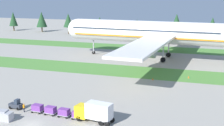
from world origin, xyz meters
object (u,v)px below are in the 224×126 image
Objects in this scene: cargo_dolly_lead at (38,108)px; baggage_tug at (16,105)px; taxiway_marker_0 at (189,77)px; cargo_dolly_second at (51,110)px; cargo_dolly_fourth at (78,114)px; airliner at (159,32)px; ground_crew_marshaller at (24,107)px; cargo_dolly_third at (64,112)px; uld_container_0 at (2,115)px; uld_container_1 at (6,117)px; catering_truck at (94,111)px; taxiway_marker_1 at (153,79)px.

baggage_tug is at bearing 90.00° from cargo_dolly_lead.
cargo_dolly_second is at bearing -123.63° from taxiway_marker_0.
airliner is at bearing -0.70° from cargo_dolly_fourth.
cargo_dolly_third is at bearing -129.00° from ground_crew_marshaller.
cargo_dolly_third reaches higher than taxiway_marker_0.
cargo_dolly_second is 8.58m from uld_container_0.
uld_container_1 is at bearing 133.69° from cargo_dolly_second.
catering_truck is 4.15× the size of ground_crew_marshaller.
catering_truck is (3.19, -0.13, 1.03)m from cargo_dolly_fourth.
cargo_dolly_third is at bearing 95.08° from catering_truck.
cargo_dolly_second is 1.00× the size of cargo_dolly_third.
uld_container_0 is (-16.15, -4.12, -1.09)m from catering_truck.
airliner reaches higher than cargo_dolly_lead.
taxiway_marker_0 is (13.64, 34.58, -1.65)m from catering_truck.
cargo_dolly_second is at bearing -90.00° from baggage_tug.
airliner reaches higher than catering_truck.
ground_crew_marshaller reaches higher than taxiway_marker_1.
taxiway_marker_1 is (19.93, 34.12, -0.44)m from uld_container_1.
cargo_dolly_third is at bearing -110.47° from taxiway_marker_1.
catering_truck is 15.71m from uld_container_1.
taxiway_marker_0 is (28.68, 38.95, -0.47)m from uld_container_1.
airliner is at bearing -9.41° from cargo_dolly_lead.
ground_crew_marshaller is at bearing 68.79° from uld_container_0.
cargo_dolly_third reaches higher than uld_container_1.
uld_container_0 reaches higher than cargo_dolly_lead.
baggage_tug reaches higher than taxiway_marker_1.
ground_crew_marshaller is at bearing 93.97° from cargo_dolly_fourth.
cargo_dolly_fourth is 3.36m from catering_truck.
taxiway_marker_1 is at bearing -170.09° from airliner.
cargo_dolly_second is at bearing 172.55° from airliner.
baggage_tug is 1.17× the size of cargo_dolly_fourth.
cargo_dolly_fourth is (8.67, -0.67, 0.00)m from cargo_dolly_lead.
cargo_dolly_fourth is 13.64m from uld_container_0.
uld_container_1 is (-3.17, -5.18, -0.15)m from cargo_dolly_lead.
uld_container_1 is (-16.92, -60.96, -8.44)m from airliner.
cargo_dolly_fourth is at bearing 18.17° from uld_container_0.
uld_container_1 is at bearing 122.29° from cargo_dolly_third.
cargo_dolly_second is 0.32× the size of catering_truck.
baggage_tug is 1.17× the size of cargo_dolly_second.
cargo_dolly_third is 6.18m from catering_truck.
ground_crew_marshaller is at bearing -107.53° from baggage_tug.
baggage_tug is at bearing 164.81° from airliner.
ground_crew_marshaller is 2.88× the size of taxiway_marker_0.
airliner is 57.08m from catering_truck.
cargo_dolly_fourth is 1.15× the size of uld_container_0.
ground_crew_marshaller is (-8.39, -0.13, 0.03)m from cargo_dolly_third.
airliner is 57.28m from cargo_dolly_fourth.
ground_crew_marshaller is at bearing 97.54° from catering_truck.
baggage_tug is (-18.76, -55.39, -8.40)m from airliner.
cargo_dolly_lead is 5.80m from cargo_dolly_third.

